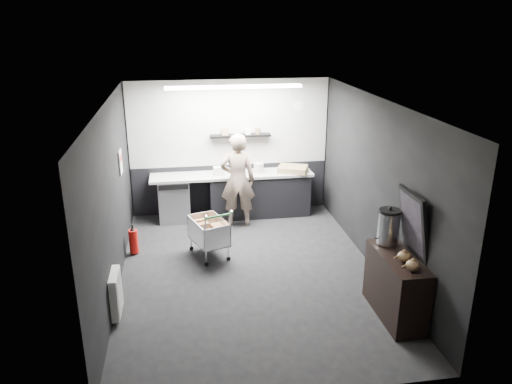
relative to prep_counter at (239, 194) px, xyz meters
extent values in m
plane|color=black|center=(-0.14, -2.42, -0.46)|extent=(5.50, 5.50, 0.00)
plane|color=white|center=(-0.14, -2.42, 2.24)|extent=(5.50, 5.50, 0.00)
plane|color=black|center=(-0.14, 0.33, 0.89)|extent=(5.50, 0.00, 5.50)
plane|color=black|center=(-0.14, -5.17, 0.89)|extent=(5.50, 0.00, 5.50)
plane|color=black|center=(-2.14, -2.42, 0.89)|extent=(0.00, 5.50, 5.50)
plane|color=black|center=(1.86, -2.42, 0.89)|extent=(0.00, 5.50, 5.50)
cube|color=#B2B1AD|center=(-0.14, 0.31, 1.39)|extent=(3.95, 0.02, 1.70)
cube|color=black|center=(-0.14, 0.31, 0.04)|extent=(3.95, 0.02, 1.00)
cube|color=black|center=(0.06, 0.20, 1.16)|extent=(1.20, 0.22, 0.04)
cylinder|color=silver|center=(1.26, 0.30, 1.69)|extent=(0.20, 0.03, 0.20)
cube|color=silver|center=(-2.12, -1.12, 1.09)|extent=(0.02, 0.30, 0.40)
cube|color=red|center=(-2.11, -1.12, 1.16)|extent=(0.02, 0.22, 0.10)
cube|color=silver|center=(-2.08, -3.32, -0.11)|extent=(0.10, 0.50, 0.60)
cube|color=white|center=(-0.14, -0.57, 2.21)|extent=(2.40, 0.20, 0.04)
cube|color=black|center=(0.41, 0.00, -0.03)|extent=(2.00, 0.56, 0.85)
cube|color=#AAAAA6|center=(-0.14, 0.00, 0.42)|extent=(3.20, 0.60, 0.05)
cube|color=#9EA0A5|center=(-1.29, 0.00, -0.03)|extent=(0.60, 0.58, 0.85)
cube|color=black|center=(-1.29, -0.30, 0.32)|extent=(0.56, 0.02, 0.10)
imported|color=#BBA994|center=(-0.08, -0.45, 0.45)|extent=(0.70, 0.50, 1.82)
cube|color=silver|center=(-0.72, -1.69, -0.19)|extent=(0.70, 0.86, 0.02)
cube|color=silver|center=(-0.95, -1.69, 0.00)|extent=(0.26, 0.71, 0.39)
cube|color=silver|center=(-0.49, -1.69, 0.00)|extent=(0.26, 0.71, 0.39)
cube|color=silver|center=(-0.72, -2.05, 0.00)|extent=(0.46, 0.18, 0.39)
cube|color=silver|center=(-0.72, -1.33, 0.00)|extent=(0.46, 0.18, 0.39)
cylinder|color=silver|center=(-0.92, -2.02, -0.31)|extent=(0.02, 0.02, 0.26)
cylinder|color=silver|center=(-0.52, -2.02, -0.31)|extent=(0.02, 0.02, 0.26)
cylinder|color=silver|center=(-0.92, -1.36, -0.31)|extent=(0.02, 0.02, 0.26)
cylinder|color=silver|center=(-0.52, -1.36, -0.31)|extent=(0.02, 0.02, 0.26)
cylinder|color=#227F34|center=(-0.72, -2.11, 0.41)|extent=(0.46, 0.19, 0.03)
cube|color=brown|center=(-0.83, -1.60, -0.01)|extent=(0.28, 0.32, 0.33)
cube|color=brown|center=(-0.60, -1.80, -0.03)|extent=(0.26, 0.29, 0.30)
cylinder|color=black|center=(-0.92, -2.02, -0.42)|extent=(0.08, 0.05, 0.07)
cylinder|color=black|center=(-0.92, -1.36, -0.42)|extent=(0.08, 0.05, 0.07)
cylinder|color=black|center=(-0.52, -2.02, -0.42)|extent=(0.08, 0.05, 0.07)
cylinder|color=black|center=(-0.52, -1.36, -0.42)|extent=(0.08, 0.05, 0.07)
cube|color=black|center=(1.62, -3.87, -0.02)|extent=(0.44, 1.17, 0.88)
cylinder|color=silver|center=(1.62, -3.48, 0.67)|extent=(0.29, 0.29, 0.45)
cylinder|color=black|center=(1.62, -3.48, 0.91)|extent=(0.29, 0.29, 0.04)
sphere|color=black|center=(1.62, -3.48, 0.95)|extent=(0.05, 0.05, 0.05)
ellipsoid|color=brown|center=(1.62, -4.02, 0.50)|extent=(0.18, 0.18, 0.14)
ellipsoid|color=brown|center=(1.62, -4.26, 0.50)|extent=(0.18, 0.18, 0.14)
cube|color=black|center=(1.80, -3.82, 0.86)|extent=(0.20, 0.68, 0.87)
cube|color=black|center=(1.78, -3.82, 0.86)|extent=(0.14, 0.59, 0.75)
cylinder|color=red|center=(-1.99, -1.43, -0.23)|extent=(0.15, 0.15, 0.41)
cone|color=black|center=(-1.99, -1.43, 0.01)|extent=(0.10, 0.10, 0.06)
cylinder|color=black|center=(-1.99, -1.43, 0.05)|extent=(0.03, 0.03, 0.06)
cube|color=olive|center=(1.08, -0.05, 0.50)|extent=(0.68, 0.61, 0.11)
cylinder|color=beige|center=(0.40, 0.00, 0.54)|extent=(0.19, 0.19, 0.19)
cube|color=silver|center=(-0.40, -0.05, 0.53)|extent=(0.21, 0.17, 0.17)
camera|label=1|loc=(-1.13, -9.36, 3.39)|focal=35.00mm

